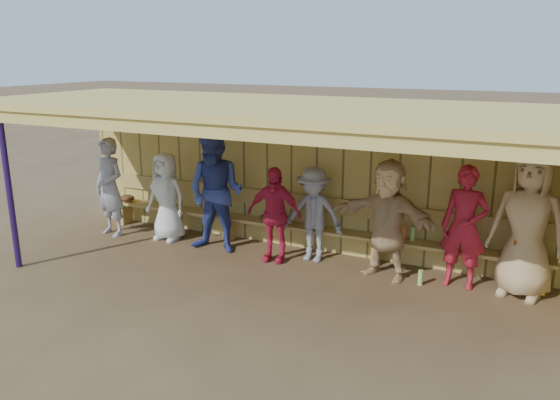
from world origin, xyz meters
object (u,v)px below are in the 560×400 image
object	(u,v)px
player_b	(166,197)
player_g	(464,227)
player_a	(110,187)
player_c	(216,192)
bench	(300,220)
player_e	(314,215)
player_d	(274,214)
player_h	(528,225)
player_f	(387,219)

from	to	relation	value
player_b	player_g	bearing A→B (deg)	3.23
player_a	player_g	size ratio (longest dim) A/B	1.02
player_c	bench	size ratio (longest dim) A/B	0.26
player_c	player_e	size ratio (longest dim) A/B	1.33
player_d	player_h	xyz separation A→B (m)	(3.57, 0.27, 0.24)
player_a	player_b	bearing A→B (deg)	22.67
player_f	player_c	bearing A→B (deg)	-163.25
player_d	player_f	world-z (taller)	player_f
player_g	player_b	bearing A→B (deg)	-174.44
player_e	player_f	world-z (taller)	player_f
player_b	bench	xyz separation A→B (m)	(2.31, 0.47, -0.24)
bench	player_a	bearing A→B (deg)	-168.40
player_d	player_f	bearing A→B (deg)	-1.21
player_b	player_f	world-z (taller)	player_f
player_c	player_g	bearing A→B (deg)	-0.83
player_c	bench	world-z (taller)	player_c
player_b	player_g	distance (m)	4.91
player_a	player_d	distance (m)	3.18
player_e	player_g	distance (m)	2.24
player_c	player_g	distance (m)	3.84
player_f	player_h	size ratio (longest dim) A/B	0.88
player_c	player_h	distance (m)	4.61
player_e	player_f	distance (m)	1.21
player_e	player_h	xyz separation A→B (m)	(3.02, 0.00, 0.24)
player_a	player_b	xyz separation A→B (m)	(1.06, 0.22, -0.10)
player_a	bench	world-z (taller)	player_a
player_b	player_f	xyz separation A→B (m)	(3.87, 0.00, 0.10)
player_g	bench	xyz separation A→B (m)	(-2.59, 0.34, -0.33)
player_c	player_d	xyz separation A→B (m)	(1.04, 0.01, -0.24)
player_d	player_a	bearing A→B (deg)	177.54
player_b	player_e	size ratio (longest dim) A/B	1.03
player_b	player_d	size ratio (longest dim) A/B	1.03
player_b	player_h	distance (m)	5.69
player_h	player_g	bearing A→B (deg)	-165.28
player_b	player_e	xyz separation A→B (m)	(2.67, 0.17, -0.02)
player_d	player_g	world-z (taller)	player_g
player_b	player_f	size ratio (longest dim) A/B	0.88
player_d	player_e	bearing A→B (deg)	21.42
player_b	player_g	world-z (taller)	player_g
player_b	player_h	xyz separation A→B (m)	(5.69, 0.17, 0.22)
player_c	player_f	world-z (taller)	player_c
player_a	player_e	xyz separation A→B (m)	(3.73, 0.39, -0.13)
player_e	player_h	world-z (taller)	player_h
player_h	player_c	bearing A→B (deg)	-164.47
player_d	player_h	distance (m)	3.58
player_a	player_c	xyz separation A→B (m)	(2.14, 0.11, 0.11)
player_a	player_e	distance (m)	3.75
player_d	bench	world-z (taller)	player_d
player_a	player_d	world-z (taller)	player_a
player_e	player_f	xyz separation A→B (m)	(1.20, -0.17, 0.13)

